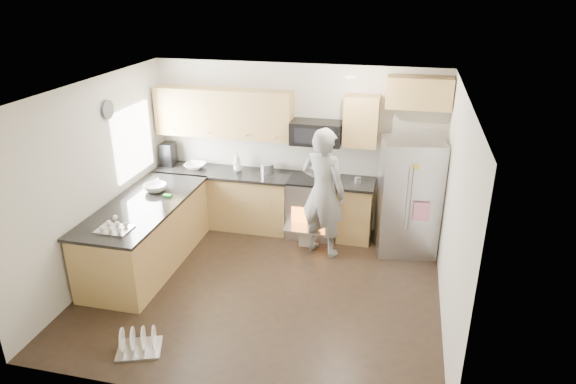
% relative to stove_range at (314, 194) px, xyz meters
% --- Properties ---
extents(ground, '(4.50, 4.50, 0.00)m').
position_rel_stove_range_xyz_m(ground, '(-0.35, -1.69, -0.68)').
color(ground, black).
rests_on(ground, ground).
extents(room_shell, '(4.54, 4.04, 2.62)m').
position_rel_stove_range_xyz_m(room_shell, '(-0.39, -1.68, 1.00)').
color(room_shell, beige).
rests_on(room_shell, ground).
extents(back_cabinet_run, '(4.45, 0.64, 2.50)m').
position_rel_stove_range_xyz_m(back_cabinet_run, '(-0.94, 0.05, 0.29)').
color(back_cabinet_run, '#AF8846').
rests_on(back_cabinet_run, ground).
extents(peninsula, '(0.96, 2.36, 1.03)m').
position_rel_stove_range_xyz_m(peninsula, '(-2.10, -1.44, -0.21)').
color(peninsula, '#AF8846').
rests_on(peninsula, ground).
extents(stove_range, '(0.76, 0.97, 1.79)m').
position_rel_stove_range_xyz_m(stove_range, '(0.00, 0.00, 0.00)').
color(stove_range, '#B7B7BC').
rests_on(stove_range, ground).
extents(refrigerator, '(0.93, 0.78, 1.70)m').
position_rel_stove_range_xyz_m(refrigerator, '(1.42, -0.22, 0.17)').
color(refrigerator, '#B7B7BC').
rests_on(refrigerator, ground).
extents(person, '(0.81, 0.68, 1.90)m').
position_rel_stove_range_xyz_m(person, '(0.23, -0.56, 0.27)').
color(person, gray).
rests_on(person, ground).
extents(dish_rack, '(0.57, 0.51, 0.29)m').
position_rel_stove_range_xyz_m(dish_rack, '(-1.34, -3.18, -0.60)').
color(dish_rack, '#B7B7BC').
rests_on(dish_rack, ground).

